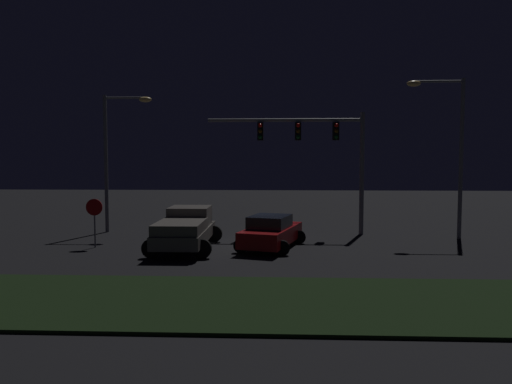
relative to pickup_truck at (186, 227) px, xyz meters
The scene contains 8 objects.
ground_plane 3.51m from the pickup_truck, 23.74° to the left, with size 80.00×80.00×0.00m, color black.
grass_median 8.72m from the pickup_truck, 69.21° to the right, with size 24.05×5.24×0.10m, color black.
pickup_truck is the anchor object (origin of this frame).
car_sedan 3.83m from the pickup_truck, ahead, with size 3.24×4.73×1.51m.
traffic_signal_gantry 8.56m from the pickup_truck, 36.34° to the left, with size 8.32×0.56×6.50m.
street_lamp_left 7.73m from the pickup_truck, 134.65° to the left, with size 2.69×0.44×7.50m.
street_lamp_right 13.80m from the pickup_truck, 14.92° to the left, with size 2.88×0.44×8.05m.
stop_sign 4.25m from the pickup_truck, behind, with size 0.76×0.08×2.23m.
Camera 1 is at (0.99, -22.66, 4.01)m, focal length 33.85 mm.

